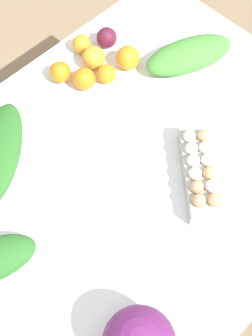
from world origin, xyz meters
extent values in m
plane|color=#937A5B|center=(0.00, 0.00, 0.00)|extent=(8.00, 8.00, 0.00)
cube|color=silver|center=(0.00, 0.00, 0.75)|extent=(1.43, 1.07, 0.03)
cylinder|color=tan|center=(-0.65, -0.48, 0.37)|extent=(0.06, 0.06, 0.74)
cube|color=#A8A8A3|center=(-0.14, 0.17, 0.80)|extent=(0.27, 0.28, 0.06)
sphere|color=tan|center=(-0.08, 0.26, 0.84)|extent=(0.04, 0.04, 0.04)
sphere|color=white|center=(-0.11, 0.23, 0.84)|extent=(0.04, 0.04, 0.04)
sphere|color=tan|center=(-0.14, 0.20, 0.84)|extent=(0.04, 0.04, 0.04)
sphere|color=white|center=(-0.17, 0.17, 0.84)|extent=(0.04, 0.04, 0.04)
sphere|color=white|center=(-0.19, 0.14, 0.84)|extent=(0.04, 0.04, 0.04)
sphere|color=tan|center=(-0.22, 0.10, 0.84)|extent=(0.04, 0.04, 0.04)
sphere|color=tan|center=(-0.05, 0.23, 0.84)|extent=(0.04, 0.04, 0.04)
sphere|color=tan|center=(-0.08, 0.20, 0.84)|extent=(0.04, 0.04, 0.04)
sphere|color=white|center=(-0.11, 0.17, 0.84)|extent=(0.04, 0.04, 0.04)
sphere|color=white|center=(-0.13, 0.14, 0.84)|extent=(0.04, 0.04, 0.04)
sphere|color=white|center=(-0.16, 0.11, 0.84)|extent=(0.04, 0.04, 0.04)
sphere|color=white|center=(-0.19, 0.08, 0.84)|extent=(0.04, 0.04, 0.04)
ellipsoid|color=#4C933D|center=(-0.45, -0.15, 0.81)|extent=(0.34, 0.24, 0.09)
sphere|color=#5B1933|center=(-0.31, -0.41, 0.80)|extent=(0.07, 0.07, 0.07)
sphere|color=orange|center=(-0.20, -0.29, 0.80)|extent=(0.06, 0.06, 0.06)
sphere|color=#F9A833|center=(-0.22, -0.37, 0.81)|extent=(0.08, 0.08, 0.08)
sphere|color=orange|center=(-0.13, -0.33, 0.81)|extent=(0.07, 0.07, 0.07)
sphere|color=orange|center=(-0.10, -0.41, 0.80)|extent=(0.07, 0.07, 0.07)
sphere|color=orange|center=(-0.30, -0.29, 0.81)|extent=(0.08, 0.08, 0.08)
sphere|color=orange|center=(-0.23, -0.45, 0.80)|extent=(0.07, 0.07, 0.07)
camera|label=1|loc=(0.48, 0.48, 2.00)|focal=50.00mm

